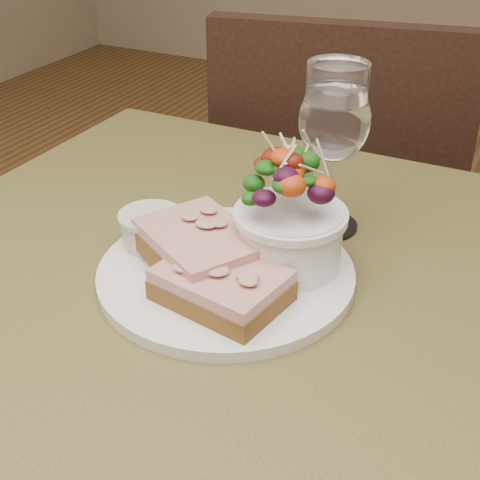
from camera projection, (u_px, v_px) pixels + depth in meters
The scene contains 9 objects.
cafe_table at pixel (234, 380), 0.69m from camera, with size 0.80×0.80×0.75m.
chair_far at pixel (333, 294), 1.43m from camera, with size 0.49×0.49×0.90m.
dinner_plate at pixel (226, 273), 0.67m from camera, with size 0.26×0.26×0.01m, color white.
sandwich_front at pixel (222, 285), 0.61m from camera, with size 0.13×0.10×0.03m.
sandwich_back at pixel (201, 246), 0.66m from camera, with size 0.15×0.14×0.03m.
ramekin at pixel (151, 227), 0.70m from camera, with size 0.06×0.06×0.04m.
salad_bowl at pixel (291, 212), 0.64m from camera, with size 0.10×0.10×0.13m.
garnish at pixel (201, 215), 0.75m from camera, with size 0.05×0.04×0.02m.
wine_glass at pixel (334, 125), 0.70m from camera, with size 0.08×0.08×0.18m.
Camera 1 is at (0.24, -0.46, 1.13)m, focal length 50.00 mm.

